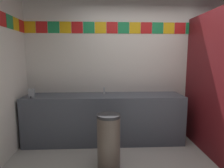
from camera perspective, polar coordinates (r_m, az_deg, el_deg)
The scene contains 5 objects.
wall_back at distance 3.79m, azimuth 9.84°, elevation 6.44°, with size 4.52×0.09×2.89m.
vanity_counter at distance 3.55m, azimuth -2.32°, elevation -10.15°, with size 2.82×0.59×0.87m.
faucet_center at distance 3.51m, azimuth -2.37°, elevation -2.20°, with size 0.04×0.10×0.14m.
soap_dispenser at distance 3.46m, azimuth -22.90°, elevation -2.54°, with size 0.09×0.09×0.16m.
trash_bin at distance 2.79m, azimuth -0.99°, elevation -16.58°, with size 0.33×0.33×0.77m.
Camera 1 is at (-0.82, -2.14, 1.55)m, focal length 30.57 mm.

